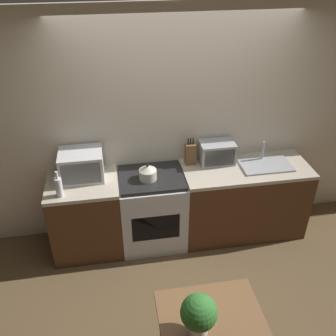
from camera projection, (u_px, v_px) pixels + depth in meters
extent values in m
plane|color=brown|center=(196.00, 289.00, 3.87)|extent=(16.00, 16.00, 0.00)
cube|color=beige|center=(177.00, 127.00, 4.15)|extent=(10.00, 0.06, 2.60)
cube|color=#4C2D19|center=(87.00, 217.00, 4.18)|extent=(0.75, 0.62, 0.86)
cube|color=#B7AD99|center=(82.00, 184.00, 3.94)|extent=(0.75, 0.62, 0.04)
cube|color=#4C2D19|center=(242.00, 201.00, 4.43)|extent=(1.43, 0.62, 0.86)
cube|color=#B7AD99|center=(247.00, 169.00, 4.19)|extent=(1.43, 0.62, 0.04)
cube|color=silver|center=(152.00, 210.00, 4.28)|extent=(0.72, 0.62, 0.86)
cube|color=black|center=(151.00, 178.00, 4.04)|extent=(0.69, 0.57, 0.04)
cube|color=black|center=(156.00, 228.00, 4.03)|extent=(0.52, 0.02, 0.32)
cylinder|color=beige|center=(148.00, 174.00, 3.96)|extent=(0.19, 0.19, 0.11)
cone|color=beige|center=(148.00, 168.00, 3.91)|extent=(0.18, 0.18, 0.05)
sphere|color=black|center=(148.00, 165.00, 3.89)|extent=(0.03, 0.03, 0.03)
cube|color=silver|center=(82.00, 165.00, 3.94)|extent=(0.45, 0.36, 0.30)
cube|color=black|center=(81.00, 174.00, 3.79)|extent=(0.40, 0.01, 0.24)
cylinder|color=silver|center=(59.00, 187.00, 3.68)|extent=(0.07, 0.07, 0.21)
cylinder|color=silver|center=(57.00, 175.00, 3.60)|extent=(0.03, 0.03, 0.08)
cube|color=brown|center=(190.00, 154.00, 4.19)|extent=(0.11, 0.10, 0.25)
cylinder|color=black|center=(188.00, 142.00, 4.10)|extent=(0.01, 0.01, 0.07)
cylinder|color=black|center=(191.00, 141.00, 4.10)|extent=(0.01, 0.01, 0.07)
cylinder|color=black|center=(193.00, 141.00, 4.10)|extent=(0.01, 0.01, 0.07)
cube|color=#999BA0|center=(217.00, 153.00, 4.21)|extent=(0.39, 0.25, 0.25)
cube|color=black|center=(220.00, 158.00, 4.11)|extent=(0.34, 0.01, 0.20)
cube|color=#999BA0|center=(266.00, 165.00, 4.21)|extent=(0.57, 0.35, 0.02)
cylinder|color=#999BA0|center=(263.00, 150.00, 4.25)|extent=(0.03, 0.03, 0.22)
cube|color=brown|center=(211.00, 318.00, 2.78)|extent=(0.78, 0.60, 0.04)
cylinder|color=brown|center=(163.00, 326.00, 3.12)|extent=(0.05, 0.05, 0.68)
cylinder|color=brown|center=(238.00, 315.00, 3.21)|extent=(0.05, 0.05, 0.68)
cylinder|color=beige|center=(198.00, 327.00, 2.63)|extent=(0.14, 0.14, 0.11)
sphere|color=#2D6B28|center=(199.00, 312.00, 2.54)|extent=(0.26, 0.26, 0.26)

